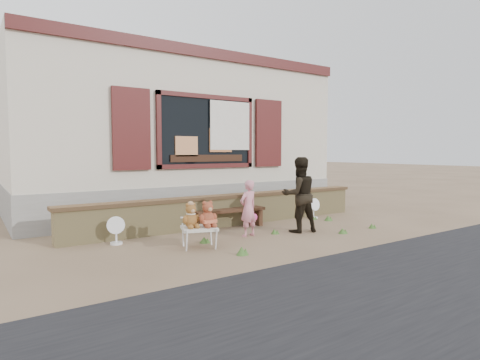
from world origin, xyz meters
TOP-DOWN VIEW (x-y plane):
  - ground at (0.00, 0.00)m, footprint 80.00×80.00m
  - shopfront at (0.00, 4.49)m, footprint 8.04×5.13m
  - brick_wall at (0.00, 1.00)m, footprint 7.10×0.36m
  - bench at (-0.19, 0.72)m, footprint 1.58×0.42m
  - folding_chair at (-1.52, -0.43)m, footprint 0.69×0.65m
  - teddy_bear_left at (-1.65, -0.39)m, footprint 0.37×0.35m
  - teddy_bear_right at (-1.38, -0.48)m, footprint 0.39×0.37m
  - child at (-0.32, -0.15)m, footprint 0.42×0.31m
  - adult at (0.74, -0.38)m, footprint 0.84×0.73m
  - fan_left at (-2.57, 0.58)m, footprint 0.31×0.21m
  - fan_right at (2.12, 0.61)m, footprint 0.30×0.20m
  - grass_tufts at (0.57, -0.47)m, footprint 3.66×1.85m

SIDE VIEW (x-z plane):
  - ground at x=0.00m, z-range 0.00..0.00m
  - grass_tufts at x=0.57m, z-range -0.01..0.12m
  - fan_right at x=2.12m, z-range 0.00..0.48m
  - fan_left at x=-2.57m, z-range 0.00..0.49m
  - bench at x=-0.19m, z-range 0.09..0.49m
  - folding_chair at x=-1.52m, z-range 0.14..0.49m
  - brick_wall at x=0.00m, z-range 0.01..0.67m
  - child at x=-0.32m, z-range 0.00..1.06m
  - teddy_bear_left at x=-1.65m, z-range 0.35..0.76m
  - teddy_bear_right at x=-1.38m, z-range 0.35..0.79m
  - adult at x=0.74m, z-range 0.00..1.48m
  - shopfront at x=0.00m, z-range 0.00..4.00m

